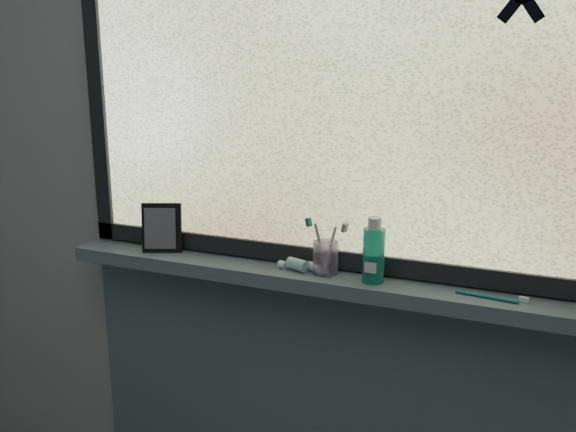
{
  "coord_description": "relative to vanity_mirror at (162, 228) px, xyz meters",
  "views": [
    {
      "loc": [
        0.49,
        -0.3,
        1.6
      ],
      "look_at": [
        -0.07,
        1.05,
        1.22
      ],
      "focal_mm": 40.0,
      "sensor_mm": 36.0,
      "label": 1
    }
  ],
  "objects": [
    {
      "name": "window_pane",
      "position": [
        0.55,
        0.05,
        0.44
      ],
      "size": [
        1.5,
        0.01,
        1.0
      ],
      "primitive_type": "cube",
      "color": "silver",
      "rests_on": "wall_back"
    },
    {
      "name": "toothbrush_lying",
      "position": [
        0.93,
        -0.02,
        -0.07
      ],
      "size": [
        0.18,
        0.04,
        0.01
      ],
      "primitive_type": null,
      "rotation": [
        0.0,
        0.0,
        -0.12
      ],
      "color": "#0B6166",
      "rests_on": "windowsill"
    },
    {
      "name": "frame_left",
      "position": [
        -0.23,
        0.04,
        0.44
      ],
      "size": [
        0.05,
        0.03,
        1.1
      ],
      "primitive_type": "cube",
      "color": "black",
      "rests_on": "wall_back"
    },
    {
      "name": "toothbrush_cup",
      "position": [
        0.51,
        -0.0,
        -0.03
      ],
      "size": [
        0.09,
        0.09,
        0.09
      ],
      "primitive_type": "cylinder",
      "rotation": [
        0.0,
        0.0,
        -0.36
      ],
      "color": "#C4A2D7",
      "rests_on": "windowsill"
    },
    {
      "name": "wall_back",
      "position": [
        0.55,
        0.07,
        0.16
      ],
      "size": [
        3.0,
        0.01,
        2.5
      ],
      "primitive_type": "cube",
      "color": "#9EA3A8",
      "rests_on": "ground"
    },
    {
      "name": "toothpaste_tube",
      "position": [
        0.45,
        -0.01,
        -0.06
      ],
      "size": [
        0.19,
        0.1,
        0.03
      ],
      "primitive_type": null,
      "rotation": [
        0.0,
        0.0,
        -0.38
      ],
      "color": "white",
      "rests_on": "windowsill"
    },
    {
      "name": "vanity_mirror",
      "position": [
        0.0,
        0.0,
        0.0
      ],
      "size": [
        0.13,
        0.1,
        0.15
      ],
      "primitive_type": "cube",
      "rotation": [
        0.0,
        0.0,
        0.38
      ],
      "color": "black",
      "rests_on": "windowsill"
    },
    {
      "name": "windowsill",
      "position": [
        0.55,
        -0.0,
        -0.09
      ],
      "size": [
        1.62,
        0.14,
        0.04
      ],
      "primitive_type": "cube",
      "color": "slate",
      "rests_on": "wall_back"
    },
    {
      "name": "mouthwash_bottle",
      "position": [
        0.64,
        -0.01,
        0.01
      ],
      "size": [
        0.06,
        0.06,
        0.14
      ],
      "primitive_type": "cylinder",
      "rotation": [
        0.0,
        0.0,
        -0.02
      ],
      "color": "teal",
      "rests_on": "windowsill"
    },
    {
      "name": "frame_bottom",
      "position": [
        0.55,
        0.04,
        -0.04
      ],
      "size": [
        1.6,
        0.03,
        0.05
      ],
      "primitive_type": "cube",
      "color": "black",
      "rests_on": "windowsill"
    }
  ]
}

